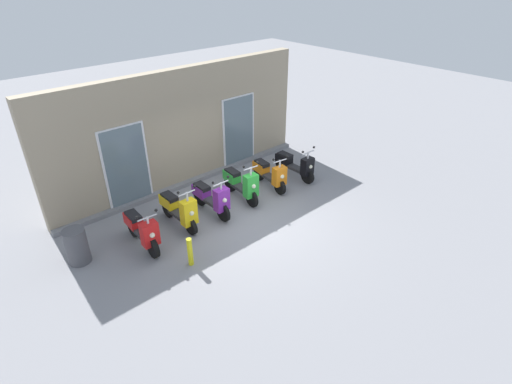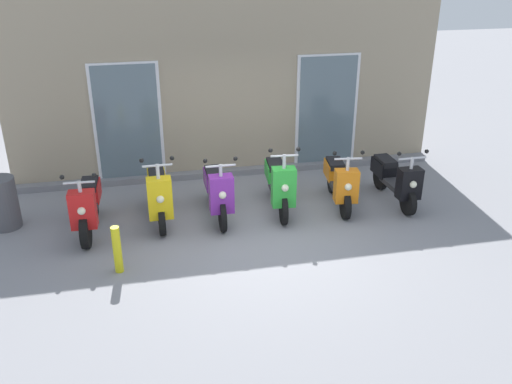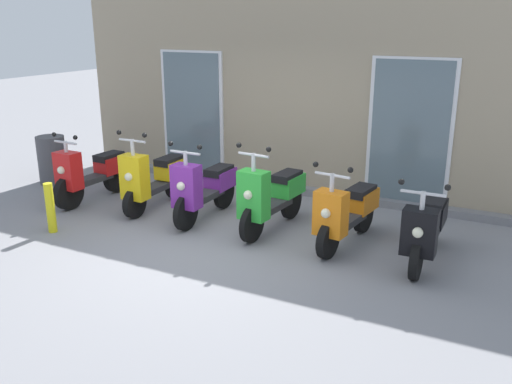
# 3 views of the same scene
# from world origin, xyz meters

# --- Properties ---
(ground_plane) EXTENTS (40.00, 40.00, 0.00)m
(ground_plane) POSITION_xyz_m (0.00, 0.00, 0.00)
(ground_plane) COLOR gray
(storefront_facade) EXTENTS (8.29, 0.50, 3.43)m
(storefront_facade) POSITION_xyz_m (-0.00, 2.87, 1.66)
(storefront_facade) COLOR gray
(storefront_facade) RESTS_ON ground_plane
(scooter_red) EXTENTS (0.52, 1.57, 1.18)m
(scooter_red) POSITION_xyz_m (-2.63, 0.79, 0.46)
(scooter_red) COLOR black
(scooter_red) RESTS_ON ground_plane
(scooter_yellow) EXTENTS (0.52, 1.50, 1.29)m
(scooter_yellow) POSITION_xyz_m (-1.51, 0.93, 0.49)
(scooter_yellow) COLOR black
(scooter_yellow) RESTS_ON ground_plane
(scooter_purple) EXTENTS (0.54, 1.57, 1.24)m
(scooter_purple) POSITION_xyz_m (-0.55, 0.87, 0.49)
(scooter_purple) COLOR black
(scooter_purple) RESTS_ON ground_plane
(scooter_green) EXTENTS (0.51, 1.58, 1.31)m
(scooter_green) POSITION_xyz_m (0.51, 0.90, 0.51)
(scooter_green) COLOR black
(scooter_green) RESTS_ON ground_plane
(scooter_orange) EXTENTS (0.56, 1.52, 1.18)m
(scooter_orange) POSITION_xyz_m (1.59, 0.88, 0.45)
(scooter_orange) COLOR black
(scooter_orange) RESTS_ON ground_plane
(scooter_black) EXTENTS (0.56, 1.57, 1.14)m
(scooter_black) POSITION_xyz_m (2.60, 0.82, 0.44)
(scooter_black) COLOR black
(scooter_black) RESTS_ON ground_plane
(curb_bollard) EXTENTS (0.12, 0.12, 0.70)m
(curb_bollard) POSITION_xyz_m (-2.17, -0.53, 0.35)
(curb_bollard) COLOR yellow
(curb_bollard) RESTS_ON ground_plane
(trash_bin) EXTENTS (0.49, 0.49, 0.85)m
(trash_bin) POSITION_xyz_m (-3.98, 1.24, 0.42)
(trash_bin) COLOR #4C4C51
(trash_bin) RESTS_ON ground_plane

